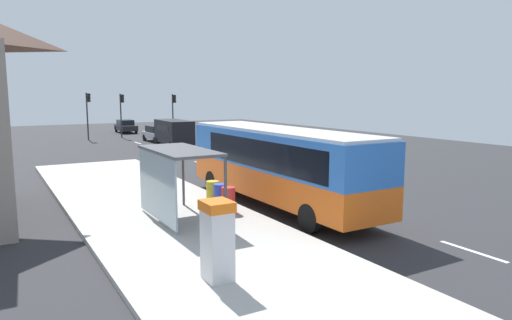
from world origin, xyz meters
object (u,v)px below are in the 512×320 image
Objects in this scene: white_van at (174,131)px; recycling_bin_red at (228,200)px; sedan_near at (126,126)px; recycling_bin_blue at (220,196)px; sedan_far at (158,133)px; traffic_light_far_side at (88,108)px; bus_shelter at (171,166)px; traffic_light_near_side at (174,108)px; traffic_light_median at (122,108)px; ticket_machine at (217,240)px; recycling_bin_yellow at (213,193)px; bus at (277,162)px.

white_van is 5.54× the size of recycling_bin_red.
sedan_near is 39.81m from recycling_bin_blue.
recycling_bin_red is at bearing -103.02° from sedan_far.
traffic_light_far_side is 33.31m from bus_shelter.
traffic_light_near_side is 8.64m from traffic_light_far_side.
traffic_light_near_side is at bearing 73.29° from recycling_bin_red.
traffic_light_near_side is at bearing -5.31° from traffic_light_far_side.
traffic_light_far_side is 1.17× the size of bus_shelter.
bus_shelter is at bearing -110.26° from white_van.
recycling_bin_blue is at bearing 90.00° from recycling_bin_red.
traffic_light_median is at bearing 82.27° from recycling_bin_red.
traffic_light_near_side is (3.21, 4.23, 2.25)m from sedan_far.
recycling_bin_blue is 33.63m from traffic_light_median.
traffic_light_far_side reaches higher than traffic_light_near_side.
ticket_machine is (-9.63, -33.77, 0.38)m from sedan_far.
traffic_light_near_side is (9.71, 31.63, 2.38)m from recycling_bin_blue.
recycling_bin_blue is 0.21× the size of traffic_light_median.
recycling_bin_yellow is (-6.40, -21.93, -0.69)m from white_van.
sedan_far is 2.30× the size of ticket_machine.
white_van is at bearing 69.74° from bus_shelter.
white_van reaches higher than recycling_bin_yellow.
recycling_bin_red is (-6.40, -23.33, -0.69)m from white_van.
traffic_light_far_side reaches higher than recycling_bin_red.
sedan_far reaches higher than recycling_bin_yellow.
ticket_machine is at bearing -96.23° from traffic_light_far_side.
recycling_bin_yellow is 31.84m from traffic_light_far_side.
bus is 5.68× the size of ticket_machine.
recycling_bin_red is at bearing 61.10° from ticket_machine.
recycling_bin_red is at bearing -106.71° from traffic_light_near_side.
traffic_light_far_side is at bearing -128.23° from sedan_near.
bus is 32.70m from traffic_light_far_side.
white_van is at bearing 74.66° from recycling_bin_red.
recycling_bin_red is at bearing -90.00° from recycling_bin_blue.
ticket_machine is 5.83m from bus_shelter.
white_van is at bearing -80.39° from traffic_light_median.
bus is 2.41× the size of traffic_light_median.
ticket_machine is at bearing -101.92° from sedan_near.
bus_shelter reaches higher than recycling_bin_yellow.
recycling_bin_blue is at bearing 17.53° from bus_shelter.
white_van is 11.28m from traffic_light_far_side.
traffic_light_median is (7.74, 39.60, 1.89)m from ticket_machine.
bus_shelter is at bearing -102.30° from sedan_near.
ticket_machine is 2.04× the size of recycling_bin_blue.
recycling_bin_yellow is at bearing 159.76° from bus.
white_van is at bearing 74.21° from recycling_bin_blue.
bus_shelter is at bearing -174.15° from bus.
sedan_near reaches higher than recycling_bin_yellow.
recycling_bin_yellow is (-6.50, -26.69, -0.14)m from sedan_far.
sedan_near is at bearing 80.43° from recycling_bin_yellow.
bus is 11.60× the size of recycling_bin_blue.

